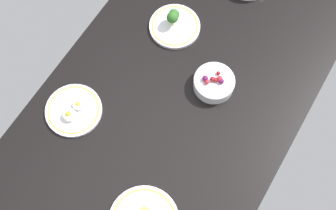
% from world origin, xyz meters
% --- Properties ---
extents(dining_table, '(1.59, 0.84, 0.04)m').
position_xyz_m(dining_table, '(0.00, 0.00, 0.02)').
color(dining_table, black).
rests_on(dining_table, ground).
extents(plate_broccoli, '(0.19, 0.19, 0.08)m').
position_xyz_m(plate_broccoli, '(-0.29, -0.15, 0.06)').
color(plate_broccoli, silver).
rests_on(plate_broccoli, dining_table).
extents(plate_eggs, '(0.19, 0.19, 0.05)m').
position_xyz_m(plate_eggs, '(0.18, -0.27, 0.05)').
color(plate_eggs, silver).
rests_on(plate_eggs, dining_table).
extents(bowl_berries, '(0.14, 0.14, 0.07)m').
position_xyz_m(bowl_berries, '(-0.15, 0.09, 0.07)').
color(bowl_berries, silver).
rests_on(bowl_berries, dining_table).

